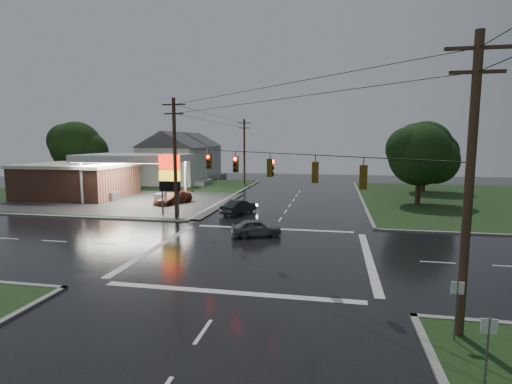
% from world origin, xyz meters
% --- Properties ---
extents(ground, '(120.00, 120.00, 0.00)m').
position_xyz_m(ground, '(0.00, 0.00, 0.00)').
color(ground, black).
rests_on(ground, ground).
extents(grass_nw, '(36.00, 36.00, 0.08)m').
position_xyz_m(grass_nw, '(-26.00, 26.00, 0.04)').
color(grass_nw, black).
rests_on(grass_nw, ground).
extents(gas_station, '(26.20, 18.00, 5.60)m').
position_xyz_m(gas_station, '(-25.68, 19.70, 2.55)').
color(gas_station, '#2D2D2D').
rests_on(gas_station, ground).
extents(pylon_sign, '(2.00, 0.35, 6.00)m').
position_xyz_m(pylon_sign, '(-10.50, 10.50, 4.01)').
color(pylon_sign, '#59595E').
rests_on(pylon_sign, ground).
extents(utility_pole_nw, '(2.20, 0.32, 11.00)m').
position_xyz_m(utility_pole_nw, '(-9.50, 9.50, 5.72)').
color(utility_pole_nw, '#382619').
rests_on(utility_pole_nw, ground).
extents(utility_pole_se, '(2.20, 0.32, 11.00)m').
position_xyz_m(utility_pole_se, '(9.50, -9.50, 5.72)').
color(utility_pole_se, '#382619').
rests_on(utility_pole_se, ground).
extents(utility_pole_n, '(2.20, 0.32, 10.50)m').
position_xyz_m(utility_pole_n, '(-9.50, 38.00, 5.47)').
color(utility_pole_n, '#382619').
rests_on(utility_pole_n, ground).
extents(traffic_signals, '(26.87, 26.87, 1.47)m').
position_xyz_m(traffic_signals, '(0.02, -0.02, 6.48)').
color(traffic_signals, black).
rests_on(traffic_signals, ground).
extents(house_near, '(11.05, 8.48, 8.60)m').
position_xyz_m(house_near, '(-20.95, 36.00, 4.41)').
color(house_near, silver).
rests_on(house_near, ground).
extents(house_far, '(11.05, 8.48, 8.60)m').
position_xyz_m(house_far, '(-21.95, 48.00, 4.41)').
color(house_far, silver).
rests_on(house_far, ground).
extents(tree_nw_behind, '(8.93, 7.60, 10.00)m').
position_xyz_m(tree_nw_behind, '(-33.84, 29.99, 6.18)').
color(tree_nw_behind, black).
rests_on(tree_nw_behind, ground).
extents(tree_ne_near, '(7.99, 6.80, 8.98)m').
position_xyz_m(tree_ne_near, '(14.14, 21.99, 5.56)').
color(tree_ne_near, black).
rests_on(tree_ne_near, ground).
extents(tree_ne_far, '(8.46, 7.20, 9.80)m').
position_xyz_m(tree_ne_far, '(17.15, 33.99, 6.18)').
color(tree_ne_far, black).
rests_on(tree_ne_far, ground).
extents(car_north, '(2.98, 4.54, 1.42)m').
position_xyz_m(car_north, '(-4.41, 12.96, 0.71)').
color(car_north, black).
rests_on(car_north, ground).
extents(car_crossing, '(4.12, 2.83, 1.30)m').
position_xyz_m(car_crossing, '(-0.95, 4.40, 0.65)').
color(car_crossing, slate).
rests_on(car_crossing, ground).
extents(car_pump, '(3.69, 5.39, 1.45)m').
position_xyz_m(car_pump, '(-13.02, 17.09, 0.73)').
color(car_pump, '#582414').
rests_on(car_pump, ground).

